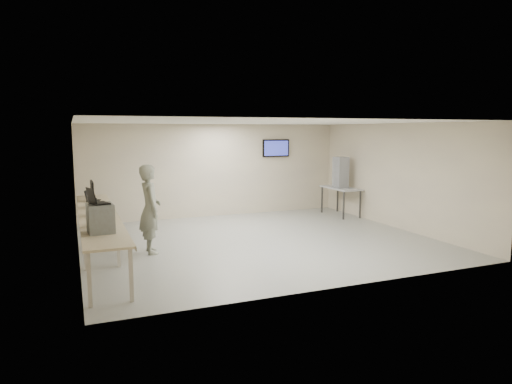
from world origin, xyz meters
name	(u,v)px	position (x,y,z in m)	size (l,w,h in m)	color
room	(260,182)	(0.03, 0.06, 1.41)	(8.01, 7.01, 2.81)	#9C9E90
workbench	(99,218)	(-3.59, 0.00, 0.83)	(0.76, 6.00, 0.90)	beige
equipment_box	(100,218)	(-3.65, -1.82, 1.14)	(0.41, 0.47, 0.49)	#5F5F5F
laptop_on_box	(96,200)	(-3.70, -1.82, 1.46)	(0.38, 0.41, 0.28)	black
laptop_0	(101,222)	(-3.62, -1.25, 0.97)	(0.30, 0.36, 0.28)	black
laptop_1	(98,212)	(-3.60, -0.15, 0.98)	(0.38, 0.44, 0.31)	black
laptop_2	(92,204)	(-3.66, 0.92, 0.97)	(0.29, 0.35, 0.27)	black
laptop_3	(91,198)	(-3.65, 1.86, 0.97)	(0.40, 0.42, 0.28)	black
monitor_near	(92,188)	(-3.60, 2.25, 1.17)	(0.20, 0.45, 0.44)	black
monitor_far	(91,187)	(-3.60, 2.75, 1.15)	(0.19, 0.42, 0.42)	black
soldier	(150,209)	(-2.55, -0.09, 0.95)	(0.69, 0.46, 1.90)	gray
side_table	(341,190)	(3.60, 2.11, 0.80)	(0.68, 1.45, 0.87)	#A3A3A3
storage_bins	(341,172)	(3.58, 2.11, 1.34)	(0.36, 0.39, 0.94)	#95999E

